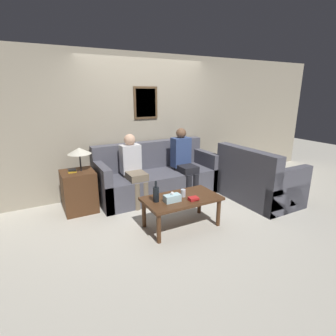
{
  "coord_description": "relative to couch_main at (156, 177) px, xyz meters",
  "views": [
    {
      "loc": [
        -2.05,
        -3.74,
        1.91
      ],
      "look_at": [
        -0.12,
        -0.15,
        0.71
      ],
      "focal_mm": 28.0,
      "sensor_mm": 36.0,
      "label": 1
    }
  ],
  "objects": [
    {
      "name": "ground_plane",
      "position": [
        0.0,
        -0.54,
        -0.34
      ],
      "size": [
        16.0,
        16.0,
        0.0
      ],
      "primitive_type": "plane",
      "color": "beige"
    },
    {
      "name": "couch_main",
      "position": [
        0.0,
        0.0,
        0.0
      ],
      "size": [
        2.24,
        0.89,
        0.98
      ],
      "color": "#4C4C56",
      "rests_on": "ground_plane"
    },
    {
      "name": "tissue_box",
      "position": [
        -0.43,
        -1.38,
        0.17
      ],
      "size": [
        0.23,
        0.12,
        0.15
      ],
      "color": "silver",
      "rests_on": "coffee_table"
    },
    {
      "name": "drinking_glass",
      "position": [
        -0.2,
        -1.3,
        0.17
      ],
      "size": [
        0.07,
        0.07,
        0.11
      ],
      "color": "silver",
      "rests_on": "coffee_table"
    },
    {
      "name": "book_stack",
      "position": [
        -0.14,
        -1.48,
        0.14
      ],
      "size": [
        0.14,
        0.12,
        0.04
      ],
      "color": "red",
      "rests_on": "coffee_table"
    },
    {
      "name": "couch_side",
      "position": [
        1.46,
        -1.13,
        0.0
      ],
      "size": [
        0.89,
        1.35,
        0.98
      ],
      "rotation": [
        0.0,
        0.0,
        1.57
      ],
      "color": "#4C4C56",
      "rests_on": "ground_plane"
    },
    {
      "name": "person_right",
      "position": [
        0.48,
        -0.2,
        0.34
      ],
      "size": [
        0.34,
        0.58,
        1.25
      ],
      "color": "black",
      "rests_on": "ground_plane"
    },
    {
      "name": "wine_bottle",
      "position": [
        -0.62,
        -1.27,
        0.23
      ],
      "size": [
        0.08,
        0.08,
        0.3
      ],
      "color": "black",
      "rests_on": "coffee_table"
    },
    {
      "name": "wall_back",
      "position": [
        0.0,
        0.47,
        0.97
      ],
      "size": [
        9.0,
        0.08,
        2.6
      ],
      "color": "#9E937F",
      "rests_on": "ground_plane"
    },
    {
      "name": "coffee_table",
      "position": [
        -0.23,
        -1.31,
        0.06
      ],
      "size": [
        1.09,
        0.6,
        0.45
      ],
      "color": "#4C2D19",
      "rests_on": "ground_plane"
    },
    {
      "name": "person_left",
      "position": [
        -0.51,
        -0.15,
        0.32
      ],
      "size": [
        0.34,
        0.61,
        1.21
      ],
      "color": "#756651",
      "rests_on": "ground_plane"
    },
    {
      "name": "side_table_with_lamp",
      "position": [
        -1.43,
        -0.06,
        0.05
      ],
      "size": [
        0.51,
        0.51,
        1.06
      ],
      "color": "#4C2D19",
      "rests_on": "ground_plane"
    }
  ]
}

